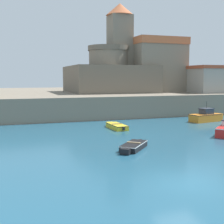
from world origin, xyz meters
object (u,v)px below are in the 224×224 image
object	(u,v)px
dinghy_black_5	(133,146)
dinghy_yellow_1	(116,126)
motorboat_orange_7	(206,117)
harbor_shed_near_wharf	(213,79)
church	(143,63)
fortress	(109,76)

from	to	relation	value
dinghy_black_5	dinghy_yellow_1	bearing A→B (deg)	78.08
dinghy_black_5	motorboat_orange_7	size ratio (longest dim) A/B	0.68
dinghy_black_5	harbor_shed_near_wharf	size ratio (longest dim) A/B	0.40
church	dinghy_black_5	bearing A→B (deg)	-115.37
church	fortress	world-z (taller)	church
church	dinghy_yellow_1	bearing A→B (deg)	-120.88
fortress	church	bearing A→B (deg)	11.96
dinghy_yellow_1	fortress	size ratio (longest dim) A/B	0.32
motorboat_orange_7	fortress	bearing A→B (deg)	111.77
church	motorboat_orange_7	bearing A→B (deg)	-89.63
church	fortress	bearing A→B (deg)	-168.04
dinghy_black_5	harbor_shed_near_wharf	distance (m)	32.78
dinghy_yellow_1	church	distance (m)	25.65
dinghy_black_5	church	xyz separation A→B (m)	(14.60, 30.79, 7.96)
fortress	harbor_shed_near_wharf	distance (m)	17.50
dinghy_yellow_1	church	bearing A→B (deg)	59.12
dinghy_yellow_1	fortress	bearing A→B (deg)	74.26
church	harbor_shed_near_wharf	xyz separation A→B (m)	(8.96, -8.57, -2.92)
motorboat_orange_7	church	size ratio (longest dim) A/B	0.34
church	harbor_shed_near_wharf	bearing A→B (deg)	-43.71
motorboat_orange_7	harbor_shed_near_wharf	bearing A→B (deg)	50.85
dinghy_black_5	fortress	size ratio (longest dim) A/B	0.25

